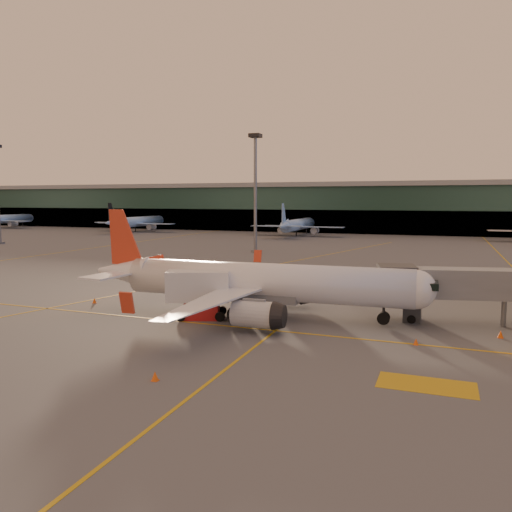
% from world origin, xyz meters
% --- Properties ---
extents(ground, '(600.00, 600.00, 0.00)m').
position_xyz_m(ground, '(0.00, 0.00, 0.00)').
color(ground, '#4C4F54').
rests_on(ground, ground).
extents(taxi_markings, '(100.12, 173.00, 0.01)m').
position_xyz_m(taxi_markings, '(-7.32, 44.49, 0.01)').
color(taxi_markings, gold).
rests_on(taxi_markings, ground).
extents(terminal, '(400.00, 20.00, 17.60)m').
position_xyz_m(terminal, '(0.00, 141.79, 8.76)').
color(terminal, '#19382D').
rests_on(terminal, ground).
extents(mast_west_near, '(2.40, 2.40, 25.60)m').
position_xyz_m(mast_west_near, '(-20.00, 66.00, 14.86)').
color(mast_west_near, slate).
rests_on(mast_west_near, ground).
extents(distant_aircraft_row, '(350.00, 34.00, 13.00)m').
position_xyz_m(distant_aircraft_row, '(10.83, 118.00, 0.00)').
color(distant_aircraft_row, '#8EB6ED').
rests_on(distant_aircraft_row, ground).
extents(main_airplane, '(34.92, 31.44, 10.54)m').
position_xyz_m(main_airplane, '(1.27, 9.21, 3.42)').
color(main_airplane, white).
rests_on(main_airplane, ground).
extents(catering_truck, '(6.58, 4.55, 4.70)m').
position_xyz_m(catering_truck, '(-3.47, 6.81, 2.67)').
color(catering_truck, '#AA181B').
rests_on(catering_truck, ground).
extents(cone_nose, '(0.50, 0.50, 0.64)m').
position_xyz_m(cone_nose, '(23.45, 9.54, 0.31)').
color(cone_nose, '#F7580D').
rests_on(cone_nose, ground).
extents(cone_tail, '(0.46, 0.46, 0.58)m').
position_xyz_m(cone_tail, '(-17.81, 9.08, 0.28)').
color(cone_tail, '#F7580D').
rests_on(cone_tail, ground).
extents(cone_wing_right, '(0.49, 0.49, 0.62)m').
position_xyz_m(cone_wing_right, '(1.63, -9.37, 0.30)').
color(cone_wing_right, '#F7580D').
rests_on(cone_wing_right, ground).
extents(cone_wing_left, '(0.43, 0.43, 0.54)m').
position_xyz_m(cone_wing_left, '(-0.38, 25.76, 0.26)').
color(cone_wing_left, '#F7580D').
rests_on(cone_wing_left, ground).
extents(cone_fwd, '(0.42, 0.42, 0.53)m').
position_xyz_m(cone_fwd, '(16.90, 4.88, 0.26)').
color(cone_fwd, '#F7580D').
rests_on(cone_fwd, ground).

